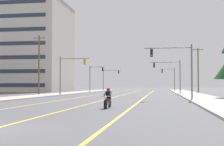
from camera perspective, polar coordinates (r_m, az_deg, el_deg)
lane_stripe_center at (r=55.79m, az=2.48°, el=-3.90°), size 0.16×100.00×0.01m
lane_stripe_left at (r=56.46m, az=-2.05°, el=-3.88°), size 0.16×100.00×0.01m
lane_stripe_right at (r=55.48m, az=6.69°, el=-3.90°), size 0.16×100.00×0.01m
sidewalk_kerb_right at (r=50.69m, az=14.65°, el=-3.93°), size 4.40×110.00×0.14m
sidewalk_kerb_left at (r=53.44m, az=-10.42°, el=-3.87°), size 4.40×110.00×0.14m
motorcycle_with_rider at (r=22.47m, az=-0.79°, el=-4.93°), size 0.70×2.19×1.46m
traffic_signal_near_right at (r=35.80m, az=11.89°, el=1.80°), size 5.32×0.41×6.20m
traffic_signal_near_left at (r=50.04m, az=-7.95°, el=0.61°), size 4.85×0.39×6.20m
traffic_signal_mid_right at (r=58.21m, az=10.71°, el=0.28°), size 5.61×0.56×6.20m
traffic_signal_mid_left at (r=72.59m, az=-3.29°, el=-0.34°), size 3.61×0.53×6.20m
traffic_signal_far_right at (r=82.86m, az=10.61°, el=-0.53°), size 3.84×0.47×6.20m
traffic_signal_far_left at (r=88.58m, az=-0.64°, el=-0.61°), size 5.27×0.43×6.20m
utility_pole_left_near at (r=55.04m, az=-13.18°, el=1.79°), size 2.09×0.26×10.16m
utility_pole_right_far at (r=72.89m, az=15.44°, el=0.69°), size 2.28×0.26×10.04m
apartment_building_far_left_block at (r=85.04m, az=-15.00°, el=4.55°), size 19.90×19.02×23.09m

